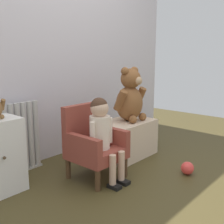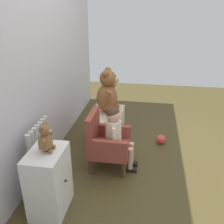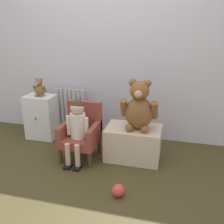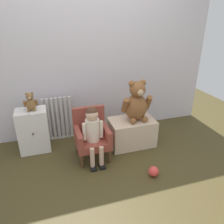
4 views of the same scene
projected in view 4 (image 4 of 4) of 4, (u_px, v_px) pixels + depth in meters
ground_plane at (112, 180)px, 2.44m from camera, size 6.00×6.00×0.00m
back_wall at (86, 53)px, 3.02m from camera, size 3.80×0.05×2.40m
radiator at (58, 119)px, 3.15m from camera, size 0.43×0.05×0.64m
small_dresser at (34, 131)px, 2.88m from camera, size 0.38×0.30×0.59m
child_armchair at (91, 134)px, 2.76m from camera, size 0.41×0.42×0.63m
child_figure at (93, 127)px, 2.60m from camera, size 0.25×0.35×0.71m
low_bench at (132, 132)px, 3.05m from camera, size 0.61×0.40×0.38m
large_teddy_bear at (137, 103)px, 2.88m from camera, size 0.41×0.28×0.56m
small_teddy_bear at (31, 103)px, 2.72m from camera, size 0.17×0.12×0.24m
toy_ball at (154, 171)px, 2.49m from camera, size 0.12×0.12×0.12m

